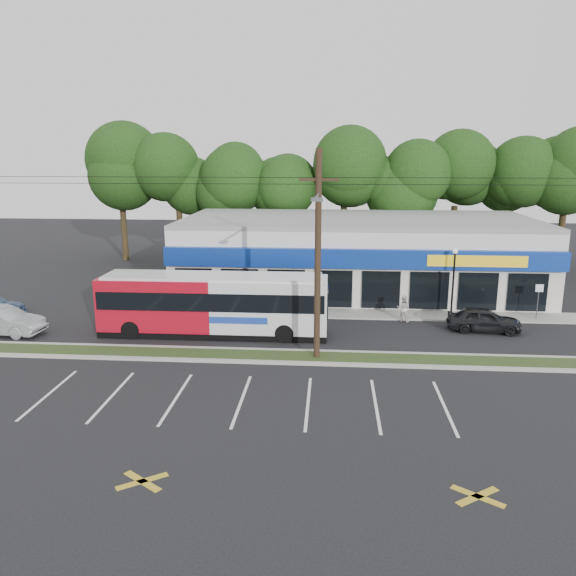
% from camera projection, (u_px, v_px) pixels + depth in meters
% --- Properties ---
extents(ground, '(120.00, 120.00, 0.00)m').
position_uv_depth(ground, '(253.00, 364.00, 26.63)').
color(ground, black).
rests_on(ground, ground).
extents(grass_strip, '(40.00, 1.60, 0.12)m').
position_uv_depth(grass_strip, '(256.00, 356.00, 27.59)').
color(grass_strip, '#213314').
rests_on(grass_strip, ground).
extents(curb_south, '(40.00, 0.25, 0.14)m').
position_uv_depth(curb_south, '(253.00, 362.00, 26.76)').
color(curb_south, '#9E9E93').
rests_on(curb_south, ground).
extents(curb_north, '(40.00, 0.25, 0.14)m').
position_uv_depth(curb_north, '(258.00, 350.00, 28.41)').
color(curb_north, '#9E9E93').
rests_on(curb_north, ground).
extents(sidewalk, '(32.00, 2.20, 0.10)m').
position_uv_depth(sidewalk, '(352.00, 314.00, 34.97)').
color(sidewalk, '#9E9E93').
rests_on(sidewalk, ground).
extents(strip_mall, '(25.00, 12.55, 5.30)m').
position_uv_depth(strip_mall, '(357.00, 254.00, 41.04)').
color(strip_mall, beige).
rests_on(strip_mall, ground).
extents(utility_pole, '(50.00, 2.77, 10.00)m').
position_uv_depth(utility_pole, '(314.00, 249.00, 26.07)').
color(utility_pole, black).
rests_on(utility_pole, ground).
extents(lamp_post, '(0.30, 0.30, 4.25)m').
position_uv_depth(lamp_post, '(454.00, 275.00, 33.72)').
color(lamp_post, black).
rests_on(lamp_post, ground).
extents(sign_post, '(0.45, 0.10, 2.23)m').
position_uv_depth(sign_post, '(539.00, 295.00, 33.39)').
color(sign_post, '#59595E').
rests_on(sign_post, ground).
extents(tree_line, '(46.76, 6.76, 11.83)m').
position_uv_depth(tree_line, '(337.00, 170.00, 49.61)').
color(tree_line, black).
rests_on(tree_line, ground).
extents(metrobus, '(12.50, 2.71, 3.35)m').
position_uv_depth(metrobus, '(214.00, 303.00, 30.79)').
color(metrobus, '#A70C1D').
rests_on(metrobus, ground).
extents(car_dark, '(4.17, 2.04, 1.37)m').
position_uv_depth(car_dark, '(484.00, 320.00, 31.51)').
color(car_dark, black).
rests_on(car_dark, ground).
extents(car_silver, '(4.77, 2.05, 1.53)m').
position_uv_depth(car_silver, '(2.00, 321.00, 30.94)').
color(car_silver, '#95969C').
rests_on(car_silver, ground).
extents(pedestrian_a, '(0.69, 0.61, 1.59)m').
position_uv_depth(pedestrian_a, '(303.00, 305.00, 34.12)').
color(pedestrian_a, beige).
rests_on(pedestrian_a, ground).
extents(pedestrian_b, '(0.92, 0.81, 1.60)m').
position_uv_depth(pedestrian_b, '(403.00, 308.00, 33.34)').
color(pedestrian_b, beige).
rests_on(pedestrian_b, ground).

